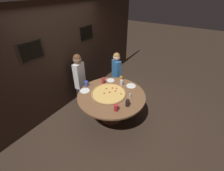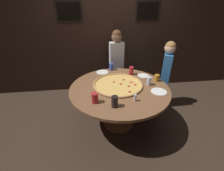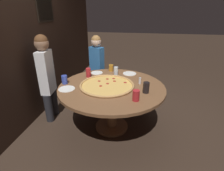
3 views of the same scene
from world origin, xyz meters
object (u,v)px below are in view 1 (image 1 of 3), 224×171
white_plate_right_side (111,80)px  diner_side_left (80,76)px  drink_cup_beside_pizza (116,108)px  white_plate_beside_cup (131,86)px  drink_cup_by_shaker (121,82)px  drink_cup_near_right (128,103)px  white_plate_near_front (85,91)px  drink_cup_near_left (121,78)px  giant_pizza (109,93)px  dining_table (111,99)px  condiment_shaker (130,95)px  drink_cup_far_left (86,84)px  diner_far_right (116,72)px  drink_cup_centre_back (103,81)px

white_plate_right_side → diner_side_left: 0.83m
drink_cup_beside_pizza → diner_side_left: (0.50, 1.46, 0.00)m
white_plate_beside_cup → white_plate_right_side: (-0.06, 0.57, 0.00)m
drink_cup_by_shaker → drink_cup_near_right: 0.80m
white_plate_near_front → drink_cup_by_shaker: bearing=-40.0°
white_plate_beside_cup → drink_cup_near_left: bearing=74.1°
giant_pizza → dining_table: bearing=-78.9°
drink_cup_by_shaker → drink_cup_near_right: bearing=-141.0°
dining_table → giant_pizza: size_ratio=1.95×
white_plate_beside_cup → condiment_shaker: condiment_shaker is taller
drink_cup_far_left → condiment_shaker: size_ratio=1.32×
drink_cup_beside_pizza → drink_cup_near_left: bearing=25.6°
giant_pizza → diner_far_right: (1.00, 0.41, -0.01)m
drink_cup_near_left → white_plate_near_front: bearing=151.8°
dining_table → drink_cup_centre_back: 0.57m
giant_pizza → drink_cup_centre_back: (0.30, 0.37, 0.06)m
drink_cup_by_shaker → diner_side_left: (-0.36, 1.07, 0.00)m
white_plate_near_front → diner_far_right: (1.21, -0.12, 0.00)m
giant_pizza → condiment_shaker: condiment_shaker is taller
condiment_shaker → drink_cup_near_left: bearing=46.1°
giant_pizza → drink_cup_far_left: 0.64m
drink_cup_near_right → white_plate_beside_cup: bearing=21.5°
drink_cup_beside_pizza → dining_table: bearing=43.6°
drink_cup_near_right → giant_pizza: bearing=76.8°
drink_cup_centre_back → white_plate_near_front: size_ratio=0.65×
white_plate_right_side → diner_side_left: bearing=117.4°
white_plate_beside_cup → condiment_shaker: size_ratio=2.38×
white_plate_near_front → condiment_shaker: size_ratio=2.35×
dining_table → white_plate_near_front: white_plate_near_front is taller
dining_table → diner_side_left: diner_side_left is taller
giant_pizza → drink_cup_near_left: drink_cup_near_left is taller
drink_cup_by_shaker → white_plate_near_front: drink_cup_by_shaker is taller
drink_cup_far_left → condiment_shaker: (0.19, -1.11, -0.01)m
dining_table → drink_cup_far_left: bearing=93.5°
drink_cup_far_left → diner_far_right: bearing=-12.6°
drink_cup_centre_back → diner_far_right: (0.69, 0.04, -0.07)m
drink_cup_far_left → drink_cup_centre_back: (0.33, -0.27, 0.01)m
drink_cup_near_right → white_plate_beside_cup: size_ratio=0.65×
drink_cup_near_right → white_plate_beside_cup: 0.75m
giant_pizza → drink_cup_by_shaker: (0.49, -0.06, 0.05)m
drink_cup_near_left → diner_side_left: bearing=119.3°
white_plate_beside_cup → drink_cup_by_shaker: bearing=109.3°
dining_table → drink_cup_near_left: drink_cup_near_left is taller
giant_pizza → white_plate_near_front: bearing=111.8°
dining_table → drink_cup_near_left: bearing=11.1°
white_plate_beside_cup → diner_far_right: bearing=58.3°
white_plate_beside_cup → giant_pizza: bearing=153.5°
dining_table → drink_cup_near_right: 0.55m
drink_cup_near_right → condiment_shaker: 0.30m
drink_cup_near_right → diner_side_left: 1.60m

